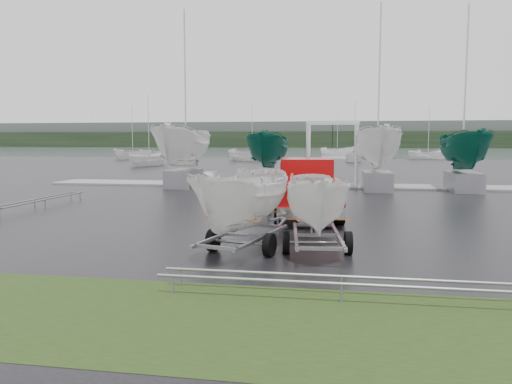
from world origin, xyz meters
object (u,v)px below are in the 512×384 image
Objects in this scene: pickup_truck at (307,185)px; trailer_hitched at (318,155)px; boat_hoist at (332,144)px; trailer_parked at (244,147)px.

trailer_hitched reaches higher than pickup_truck.
pickup_truck is at bearing -93.67° from boat_hoist.
trailer_parked reaches higher than trailer_hitched.
boat_hoist is (0.77, 11.94, 1.53)m from pickup_truck.
trailer_parked is (-1.89, -0.34, 0.21)m from trailer_hitched.
pickup_truck is 6.96m from trailer_hitched.
trailer_parked reaches higher than boat_hoist.
boat_hoist is (1.91, 19.05, -0.08)m from trailer_parked.
pickup_truck is 7.38m from trailer_parked.
trailer_hitched is at bearing -90.00° from pickup_truck.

